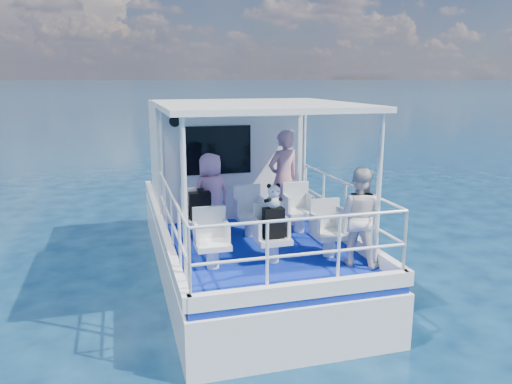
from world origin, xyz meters
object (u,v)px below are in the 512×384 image
(passenger_port_fwd, at_px, (211,195))
(passenger_stbd_aft, at_px, (359,217))
(backpack_center, at_px, (274,223))
(panda, at_px, (273,196))

(passenger_port_fwd, relative_size, passenger_stbd_aft, 0.99)
(passenger_stbd_aft, height_order, backpack_center, passenger_stbd_aft)
(passenger_port_fwd, height_order, backpack_center, passenger_port_fwd)
(passenger_port_fwd, height_order, passenger_stbd_aft, passenger_stbd_aft)
(passenger_port_fwd, relative_size, backpack_center, 3.20)
(passenger_stbd_aft, xyz_separation_m, panda, (-1.15, 0.41, 0.29))
(panda, bearing_deg, backpack_center, -94.91)
(passenger_stbd_aft, distance_m, panda, 1.25)
(passenger_stbd_aft, bearing_deg, passenger_port_fwd, -8.56)
(passenger_stbd_aft, distance_m, backpack_center, 1.22)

